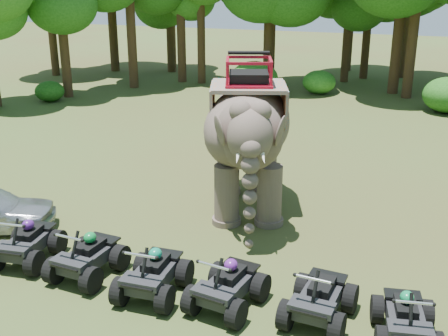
{
  "coord_description": "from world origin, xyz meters",
  "views": [
    {
      "loc": [
        4.73,
        -12.24,
        6.95
      ],
      "look_at": [
        0.0,
        1.2,
        1.9
      ],
      "focal_mm": 45.0,
      "sensor_mm": 36.0,
      "label": 1
    }
  ],
  "objects_px": {
    "atv_1": "(87,251)",
    "atv_3": "(227,280)",
    "atv_2": "(153,268)",
    "atv_0": "(26,237)",
    "atv_4": "(320,292)",
    "elephant": "(248,135)",
    "atv_5": "(407,313)"
  },
  "relations": [
    {
      "from": "atv_1",
      "to": "atv_5",
      "type": "relative_size",
      "value": 1.07
    },
    {
      "from": "elephant",
      "to": "atv_3",
      "type": "bearing_deg",
      "value": -95.5
    },
    {
      "from": "atv_1",
      "to": "atv_4",
      "type": "xyz_separation_m",
      "value": [
        5.53,
        0.05,
        -0.0
      ]
    },
    {
      "from": "atv_1",
      "to": "atv_5",
      "type": "distance_m",
      "value": 7.26
    },
    {
      "from": "atv_3",
      "to": "atv_2",
      "type": "bearing_deg",
      "value": -167.48
    },
    {
      "from": "atv_1",
      "to": "atv_3",
      "type": "bearing_deg",
      "value": 2.92
    },
    {
      "from": "atv_0",
      "to": "atv_1",
      "type": "xyz_separation_m",
      "value": [
        1.82,
        -0.12,
        0.0
      ]
    },
    {
      "from": "atv_3",
      "to": "atv_4",
      "type": "distance_m",
      "value": 1.97
    },
    {
      "from": "elephant",
      "to": "atv_2",
      "type": "relative_size",
      "value": 3.1
    },
    {
      "from": "atv_1",
      "to": "atv_2",
      "type": "xyz_separation_m",
      "value": [
        1.84,
        -0.22,
        0.0
      ]
    },
    {
      "from": "elephant",
      "to": "atv_5",
      "type": "xyz_separation_m",
      "value": [
        4.89,
        -5.26,
        -1.72
      ]
    },
    {
      "from": "atv_0",
      "to": "atv_4",
      "type": "relative_size",
      "value": 0.99
    },
    {
      "from": "atv_4",
      "to": "elephant",
      "type": "bearing_deg",
      "value": 126.97
    },
    {
      "from": "atv_4",
      "to": "atv_5",
      "type": "height_order",
      "value": "atv_4"
    },
    {
      "from": "atv_0",
      "to": "atv_2",
      "type": "height_order",
      "value": "atv_2"
    },
    {
      "from": "atv_2",
      "to": "atv_3",
      "type": "height_order",
      "value": "atv_2"
    },
    {
      "from": "atv_0",
      "to": "elephant",
      "type": "bearing_deg",
      "value": 43.93
    },
    {
      "from": "atv_1",
      "to": "atv_0",
      "type": "bearing_deg",
      "value": -178.76
    },
    {
      "from": "elephant",
      "to": "atv_4",
      "type": "distance_m",
      "value": 6.27
    },
    {
      "from": "atv_3",
      "to": "atv_5",
      "type": "bearing_deg",
      "value": 10.21
    },
    {
      "from": "atv_0",
      "to": "atv_4",
      "type": "height_order",
      "value": "atv_4"
    },
    {
      "from": "atv_3",
      "to": "atv_1",
      "type": "bearing_deg",
      "value": -172.6
    },
    {
      "from": "atv_0",
      "to": "atv_2",
      "type": "xyz_separation_m",
      "value": [
        3.66,
        -0.33,
        0.01
      ]
    },
    {
      "from": "atv_0",
      "to": "atv_2",
      "type": "bearing_deg",
      "value": -11.72
    },
    {
      "from": "elephant",
      "to": "atv_4",
      "type": "height_order",
      "value": "elephant"
    },
    {
      "from": "atv_0",
      "to": "atv_3",
      "type": "xyz_separation_m",
      "value": [
        5.39,
        -0.24,
        0.0
      ]
    },
    {
      "from": "atv_0",
      "to": "atv_3",
      "type": "height_order",
      "value": "atv_3"
    },
    {
      "from": "atv_1",
      "to": "elephant",
      "type": "bearing_deg",
      "value": 70.34
    },
    {
      "from": "atv_0",
      "to": "atv_4",
      "type": "distance_m",
      "value": 7.36
    },
    {
      "from": "elephant",
      "to": "atv_5",
      "type": "relative_size",
      "value": 3.33
    },
    {
      "from": "elephant",
      "to": "atv_0",
      "type": "distance_m",
      "value": 6.8
    },
    {
      "from": "atv_3",
      "to": "atv_4",
      "type": "relative_size",
      "value": 1.0
    }
  ]
}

